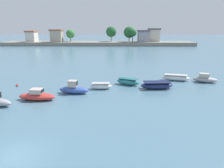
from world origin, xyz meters
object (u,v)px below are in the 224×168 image
at_px(moored_boat_4, 128,82).
at_px(moored_boat_3, 101,86).
at_px(moored_boat_7, 205,79).
at_px(moored_boat_1, 37,96).
at_px(mooring_buoy_0, 17,85).
at_px(moored_boat_5, 157,85).
at_px(moored_boat_2, 74,89).
at_px(moored_boat_6, 176,78).

bearing_deg(moored_boat_4, moored_boat_3, -126.86).
relative_size(moored_boat_3, moored_boat_4, 0.84).
bearing_deg(moored_boat_7, moored_boat_1, -143.20).
bearing_deg(mooring_buoy_0, moored_boat_4, 3.75).
relative_size(moored_boat_3, moored_boat_5, 0.67).
bearing_deg(moored_boat_2, moored_boat_4, 35.65).
bearing_deg(moored_boat_1, mooring_buoy_0, 136.70).
distance_m(moored_boat_1, moored_boat_7, 27.82).
xyz_separation_m(moored_boat_3, mooring_buoy_0, (-13.88, 1.20, -0.29)).
relative_size(moored_boat_2, moored_boat_7, 1.06).
distance_m(moored_boat_3, moored_boat_5, 8.86).
xyz_separation_m(moored_boat_1, moored_boat_6, (21.56, 9.95, -0.04)).
height_order(moored_boat_2, moored_boat_7, moored_boat_2).
relative_size(moored_boat_3, moored_boat_6, 0.68).
bearing_deg(mooring_buoy_0, moored_boat_7, 5.03).
bearing_deg(moored_boat_2, mooring_buoy_0, 169.14).
height_order(moored_boat_2, mooring_buoy_0, moored_boat_2).
distance_m(moored_boat_4, moored_boat_7, 13.77).
bearing_deg(moored_boat_1, moored_boat_4, 33.39).
distance_m(moored_boat_2, moored_boat_6, 18.58).
relative_size(moored_boat_2, moored_boat_3, 1.31).
distance_m(moored_boat_1, mooring_buoy_0, 8.24).
height_order(moored_boat_1, moored_boat_5, moored_boat_1).
bearing_deg(moored_boat_3, moored_boat_5, 0.61).
relative_size(moored_boat_4, moored_boat_5, 0.80).
bearing_deg(moored_boat_5, moored_boat_1, -167.40).
bearing_deg(moored_boat_4, moored_boat_7, 31.39).
relative_size(moored_boat_7, mooring_buoy_0, 11.55).
relative_size(moored_boat_2, mooring_buoy_0, 12.27).
distance_m(moored_boat_2, moored_boat_4, 9.40).
distance_m(moored_boat_1, moored_boat_2, 5.21).
height_order(moored_boat_1, moored_boat_2, moored_boat_2).
bearing_deg(moored_boat_3, moored_boat_1, -151.11).
bearing_deg(mooring_buoy_0, moored_boat_1, -47.04).
xyz_separation_m(moored_boat_1, moored_boat_3, (8.27, 4.82, -0.09)).
height_order(moored_boat_2, moored_boat_5, moored_boat_2).
distance_m(moored_boat_3, moored_boat_4, 5.03).
relative_size(moored_boat_5, mooring_buoy_0, 13.92).
bearing_deg(moored_boat_4, moored_boat_1, -125.70).
distance_m(moored_boat_3, mooring_buoy_0, 13.94).
xyz_separation_m(moored_boat_4, moored_boat_7, (13.68, 1.62, 0.06)).
relative_size(moored_boat_5, moored_boat_7, 1.21).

